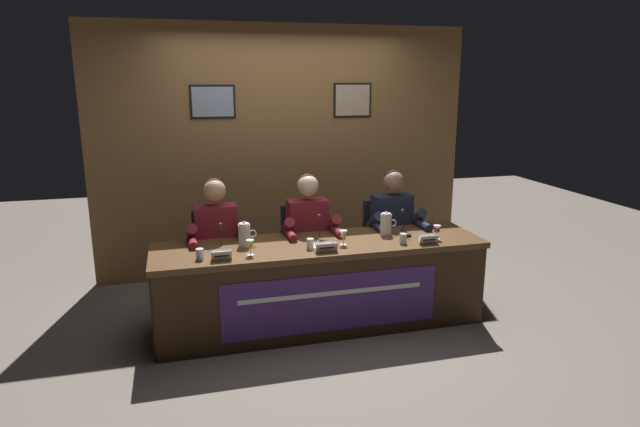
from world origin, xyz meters
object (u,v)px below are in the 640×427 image
Objects in this scene: chair_center at (305,255)px; chair_right at (386,248)px; chair_left at (217,262)px; panelist_right at (395,226)px; microphone_center at (322,233)px; nameplate_left at (221,255)px; juice_glass_center at (343,235)px; microphone_right at (406,227)px; document_stack_center at (321,245)px; juice_glass_right at (437,230)px; water_cup_right at (403,239)px; water_cup_center at (310,244)px; panelist_left at (217,239)px; panelist_center at (310,232)px; microphone_left at (222,243)px; water_pitcher_left_side at (245,235)px; water_pitcher_right_side at (386,224)px; water_cup_left at (200,255)px; conference_table at (323,273)px; nameplate_center at (326,247)px.

chair_center is 0.82m from chair_right.
chair_left is 1.67m from panelist_right.
nameplate_left is at bearing -162.19° from microphone_center.
juice_glass_center is 0.63m from microphone_right.
juice_glass_center is 0.59× the size of document_stack_center.
juice_glass_right is 0.59× the size of document_stack_center.
water_cup_right is at bearing -19.79° from microphone_center.
microphone_right is at bearing 137.47° from juice_glass_right.
document_stack_center is at bearing -91.67° from chair_center.
chair_center is 0.64m from microphone_center.
microphone_right reaches higher than water_cup_center.
water_cup_right is (1.48, -0.56, 0.05)m from panelist_left.
document_stack_center is at bearing -92.40° from panelist_center.
microphone_left is 0.24× the size of chair_center.
microphone_left reaches higher than juice_glass_center.
juice_glass_center is at bearing -134.14° from chair_right.
water_cup_center reaches higher than nameplate_left.
juice_glass_right is 0.59× the size of water_pitcher_left_side.
chair_left is 0.87m from nameplate_left.
nameplate_left is 1.21m from chair_center.
nameplate_left is 1.82m from juice_glass_right.
document_stack_center is at bearing -151.50° from panelist_right.
panelist_right reaches higher than nameplate_left.
water_cup_right is 0.30m from water_pitcher_right_side.
panelist_right reaches higher than water_cup_left.
chair_center is 0.78m from juice_glass_center.
microphone_right is at bearing 8.83° from conference_table.
chair_right is at bearing 67.30° from water_pitcher_right_side.
juice_glass_center reaches higher than document_stack_center.
panelist_center is at bearing 25.05° from water_pitcher_left_side.
water_cup_center is at bearing -103.42° from panelist_center.
water_pitcher_left_side reaches higher than nameplate_center.
conference_table is at bearing -141.10° from chair_right.
microphone_left is 0.22m from water_pitcher_left_side.
panelist_right reaches higher than microphone_center.
water_cup_left reaches higher than document_stack_center.
panelist_right is 5.70× the size of microphone_right.
panelist_left is 9.95× the size of juice_glass_right.
water_cup_left is 0.09× the size of chair_center.
panelist_right reaches higher than nameplate_center.
conference_table is 13.13× the size of water_pitcher_right_side.
document_stack_center is (-1.00, 0.07, -0.08)m from juice_glass_right.
panelist_center and panelist_right have the same top height.
microphone_right is at bearing -93.91° from chair_right.
chair_left is 10.66× the size of water_cup_center.
panelist_left reaches higher than nameplate_left.
water_cup_left is at bearing 157.60° from nameplate_left.
microphone_left is at bearing 82.95° from nameplate_left.
juice_glass_right is (0.82, -0.05, 0.00)m from juice_glass_center.
water_cup_right reaches higher than nameplate_left.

